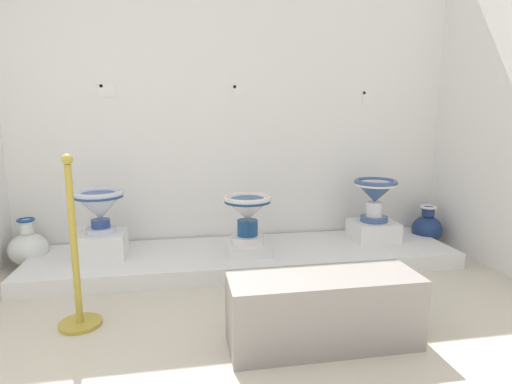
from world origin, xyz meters
TOP-DOWN VIEW (x-y plane):
  - ground_plane at (2.01, 0.72)m, footprint 6.01×5.44m
  - wall_back at (2.01, 2.67)m, footprint 4.21×0.06m
  - display_platform at (2.01, 2.18)m, footprint 3.54×0.87m
  - plinth_block_tall_cobalt at (0.83, 2.17)m, footprint 0.37×0.32m
  - antique_toilet_tall_cobalt at (0.83, 2.17)m, footprint 0.39×0.39m
  - plinth_block_rightmost at (2.00, 2.10)m, footprint 0.34×0.39m
  - antique_toilet_rightmost at (2.00, 2.10)m, footprint 0.40×0.40m
  - plinth_block_central_ornate at (3.21, 2.28)m, footprint 0.40×0.36m
  - antique_toilet_central_ornate at (3.21, 2.28)m, footprint 0.39×0.39m
  - info_placard_first at (0.87, 2.63)m, footprint 0.14×0.01m
  - info_placard_second at (2.00, 2.63)m, footprint 0.10×0.01m
  - info_placard_third at (3.25, 2.63)m, footprint 0.09×0.01m
  - decorative_vase_corner at (0.20, 2.41)m, footprint 0.31×0.31m
  - decorative_vase_spare at (3.81, 2.37)m, footprint 0.28×0.28m
  - stanchion_post_near_left at (0.84, 1.30)m, footprint 0.25×0.25m
  - museum_bench at (2.23, 0.85)m, footprint 1.05×0.36m

SIDE VIEW (x-z plane):
  - ground_plane at x=2.01m, z-range -0.02..0.00m
  - display_platform at x=2.01m, z-range 0.00..0.13m
  - plinth_block_rightmost at x=2.00m, z-range 0.13..0.21m
  - decorative_vase_corner at x=0.20m, z-range -0.04..0.39m
  - decorative_vase_spare at x=3.81m, z-range -0.02..0.38m
  - museum_bench at x=2.23m, z-range 0.00..0.40m
  - plinth_block_central_ornate at x=3.21m, z-range 0.13..0.30m
  - plinth_block_tall_cobalt at x=0.83m, z-range 0.13..0.34m
  - stanchion_post_near_left at x=0.84m, z-range -0.20..0.84m
  - antique_toilet_rightmost at x=2.00m, z-range 0.28..0.69m
  - antique_toilet_tall_cobalt at x=0.83m, z-range 0.39..0.74m
  - antique_toilet_central_ornate at x=3.21m, z-range 0.38..0.76m
  - info_placard_third at x=3.25m, z-range 1.37..1.50m
  - wall_back at x=2.01m, z-range 0.00..2.91m
  - info_placard_first at x=0.87m, z-range 1.42..1.53m
  - info_placard_second at x=2.00m, z-range 1.42..1.54m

